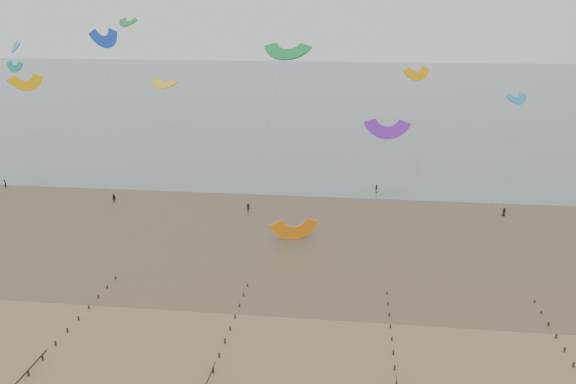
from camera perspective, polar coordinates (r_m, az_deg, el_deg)
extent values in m
plane|color=brown|center=(65.24, -9.71, -14.13)|extent=(500.00, 500.00, 0.00)
plane|color=#475654|center=(255.64, 2.95, 10.25)|extent=(500.00, 500.00, 0.00)
plane|color=#473A28|center=(95.77, -3.92, -3.10)|extent=(500.00, 500.00, 0.00)
ellipsoid|color=slate|center=(89.43, -16.95, -5.46)|extent=(23.60, 14.36, 0.01)
ellipsoid|color=slate|center=(97.18, 3.39, -2.77)|extent=(33.64, 18.32, 0.01)
ellipsoid|color=slate|center=(93.88, 23.68, -5.11)|extent=(19.65, 13.67, 0.01)
ellipsoid|color=slate|center=(114.18, -23.58, -1.10)|extent=(26.95, 14.22, 0.01)
cube|color=black|center=(63.53, -24.88, -16.38)|extent=(0.16, 0.16, 0.68)
cube|color=black|center=(65.38, -23.68, -15.19)|extent=(0.16, 0.16, 0.65)
cube|color=black|center=(67.27, -22.55, -14.05)|extent=(0.16, 0.16, 0.62)
cube|color=black|center=(69.22, -21.49, -12.97)|extent=(0.16, 0.16, 0.59)
cube|color=black|center=(71.21, -20.50, -11.95)|extent=(0.16, 0.16, 0.57)
cube|color=black|center=(73.24, -19.58, -10.98)|extent=(0.16, 0.16, 0.54)
cube|color=black|center=(75.31, -18.71, -10.06)|extent=(0.16, 0.16, 0.51)
cube|color=black|center=(77.41, -17.89, -9.19)|extent=(0.16, 0.16, 0.48)
cube|color=black|center=(79.54, -17.11, -8.36)|extent=(0.16, 0.16, 0.45)
cube|color=black|center=(59.00, -7.62, -17.54)|extent=(0.16, 0.16, 0.65)
cube|color=black|center=(61.10, -7.00, -16.15)|extent=(0.16, 0.16, 0.62)
cube|color=black|center=(63.23, -6.42, -14.84)|extent=(0.16, 0.16, 0.59)
cube|color=black|center=(65.40, -5.89, -13.62)|extent=(0.16, 0.16, 0.57)
cube|color=black|center=(67.61, -5.40, -12.48)|extent=(0.16, 0.16, 0.54)
cube|color=black|center=(69.84, -4.95, -11.41)|extent=(0.16, 0.16, 0.51)
cube|color=black|center=(72.10, -4.53, -10.40)|extent=(0.16, 0.16, 0.48)
cube|color=black|center=(74.39, -4.13, -9.46)|extent=(0.16, 0.16, 0.45)
cube|color=black|center=(57.76, 10.97, -18.62)|extent=(0.16, 0.16, 0.65)
cube|color=black|center=(59.90, 10.80, -17.14)|extent=(0.16, 0.16, 0.62)
cube|color=black|center=(62.08, 10.64, -15.75)|extent=(0.16, 0.16, 0.59)
cube|color=black|center=(64.29, 10.50, -14.47)|extent=(0.16, 0.16, 0.57)
cube|color=black|center=(66.53, 10.37, -13.27)|extent=(0.16, 0.16, 0.54)
cube|color=black|center=(68.80, 10.25, -12.14)|extent=(0.16, 0.16, 0.51)
cube|color=black|center=(71.09, 10.14, -11.09)|extent=(0.16, 0.16, 0.48)
cube|color=black|center=(73.41, 10.03, -10.11)|extent=(0.16, 0.16, 0.45)
cube|color=black|center=(66.00, 27.02, -15.39)|extent=(0.16, 0.16, 0.59)
cube|color=black|center=(68.09, 26.28, -14.21)|extent=(0.16, 0.16, 0.57)
cube|color=black|center=(70.21, 25.59, -13.11)|extent=(0.16, 0.16, 0.54)
cube|color=black|center=(72.36, 24.94, -12.07)|extent=(0.16, 0.16, 0.51)
cube|color=black|center=(74.55, 24.34, -11.09)|extent=(0.16, 0.16, 0.48)
cube|color=black|center=(76.76, 23.78, -10.16)|extent=(0.16, 0.16, 0.45)
imported|color=black|center=(127.26, -26.79, 0.75)|extent=(0.79, 0.73, 1.80)
imported|color=black|center=(109.94, -17.26, -0.63)|extent=(0.86, 0.69, 1.67)
imported|color=black|center=(100.25, -4.06, -1.62)|extent=(1.22, 0.94, 1.67)
imported|color=black|center=(105.22, 21.09, -1.91)|extent=(0.84, 0.90, 1.54)
imported|color=black|center=(112.13, 8.96, 0.35)|extent=(0.56, 1.04, 1.68)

